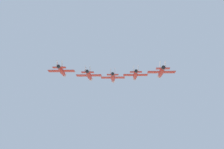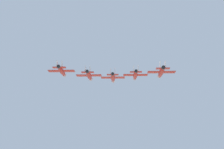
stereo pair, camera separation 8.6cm
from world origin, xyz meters
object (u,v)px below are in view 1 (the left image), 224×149
(jet_left_wingman, at_px, (89,75))
(jet_right_wingman, at_px, (135,75))
(jet_left_outer, at_px, (62,71))
(jet_right_outer, at_px, (161,72))
(jet_lead, at_px, (113,78))

(jet_left_wingman, distance_m, jet_right_wingman, 20.72)
(jet_left_outer, height_order, jet_right_outer, jet_left_outer)
(jet_lead, relative_size, jet_right_outer, 0.98)
(jet_lead, relative_size, jet_right_wingman, 1.04)
(jet_left_outer, bearing_deg, jet_right_wingman, -68.71)
(jet_right_outer, bearing_deg, jet_right_wingman, 39.93)
(jet_lead, bearing_deg, jet_left_wingman, 139.00)
(jet_right_wingman, bearing_deg, jet_left_outer, 110.80)
(jet_lead, height_order, jet_right_outer, jet_lead)
(jet_lead, xyz_separation_m, jet_left_outer, (3.55, -31.79, -2.27))
(jet_left_wingman, height_order, jet_left_outer, jet_left_wingman)
(jet_lead, xyz_separation_m, jet_left_wingman, (1.78, -15.89, -1.56))
(jet_left_outer, bearing_deg, jet_lead, -40.49)
(jet_left_wingman, bearing_deg, jet_lead, -39.93)
(jet_lead, relative_size, jet_left_outer, 1.02)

